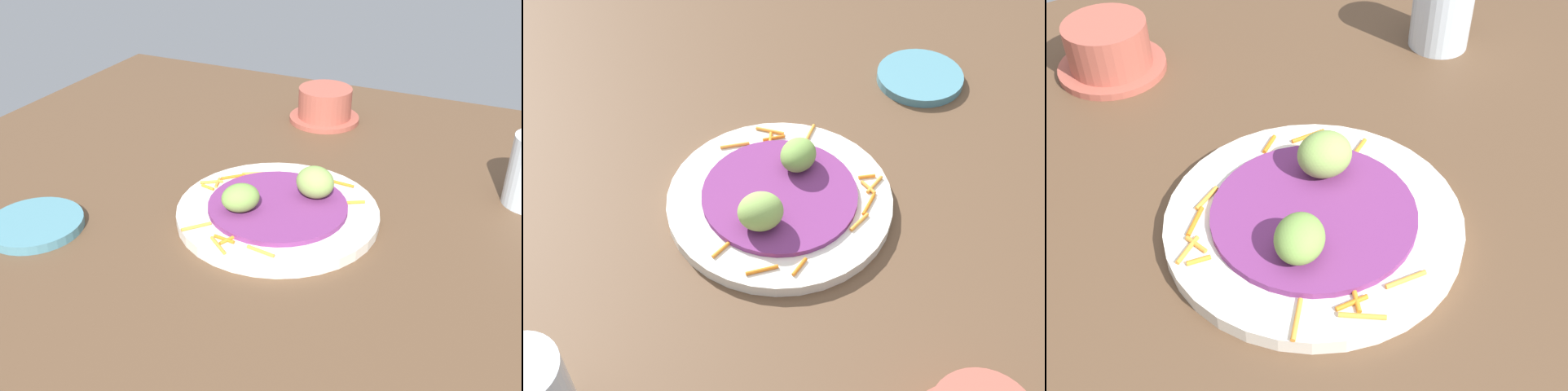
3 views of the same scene
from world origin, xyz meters
TOP-DOWN VIEW (x-y plane):
  - table_surface at (0.00, 0.00)cm, footprint 110.00×110.00cm
  - main_plate at (-2.16, -3.31)cm, footprint 25.45×25.45cm
  - cabbage_bed at (-2.16, -3.31)cm, footprint 17.55×17.55cm
  - carrot_garnish at (0.93, -2.51)cm, footprint 21.80×22.99cm
  - guac_scoop_left at (-5.68, -6.99)cm, footprint 5.48×5.02cm
  - guac_scoop_center at (1.35, 0.36)cm, footprint 6.19×6.21cm
  - side_plate_small at (23.75, 11.59)cm, footprint 11.65×11.65cm
  - terracotta_bowl at (3.29, -35.82)cm, footprint 11.86×11.86cm

SIDE VIEW (x-z plane):
  - table_surface at x=0.00cm, z-range 0.00..2.00cm
  - side_plate_small at x=23.75cm, z-range 2.00..3.18cm
  - main_plate at x=-2.16cm, z-range 2.00..3.42cm
  - carrot_garnish at x=0.93cm, z-range 3.42..3.82cm
  - cabbage_bed at x=-2.16cm, z-range 3.42..4.07cm
  - terracotta_bowl at x=3.29cm, z-range 1.77..7.58cm
  - guac_scoop_center at x=1.35cm, z-range 4.07..7.51cm
  - guac_scoop_left at x=-5.68cm, z-range 4.07..8.16cm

